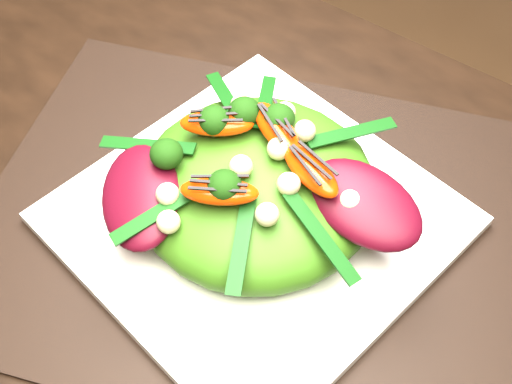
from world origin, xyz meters
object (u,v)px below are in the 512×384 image
Objects in this scene: orange_segment at (278,135)px; plate_base at (256,219)px; lettuce_mound at (256,188)px; salad_bowl at (256,209)px; placemat at (256,224)px.

plate_base is at bearing -92.36° from orange_segment.
salad_bowl is at bearing -104.04° from lettuce_mound.
placemat is at bearing 116.57° from lettuce_mound.
plate_base reaches higher than placemat.
salad_bowl is 4.30× the size of orange_segment.
placemat is at bearing 90.00° from plate_base.
lettuce_mound is (0.00, -0.00, 0.05)m from placemat.
plate_base is 0.09m from orange_segment.
salad_bowl is (0.00, -0.00, 0.02)m from placemat.
lettuce_mound reaches higher than plate_base.
orange_segment reaches higher than plate_base.
placemat is at bearing 97.13° from salad_bowl.
plate_base is 1.47× the size of lettuce_mound.
lettuce_mound is at bearing -63.43° from placemat.
salad_bowl is 1.29× the size of lettuce_mound.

